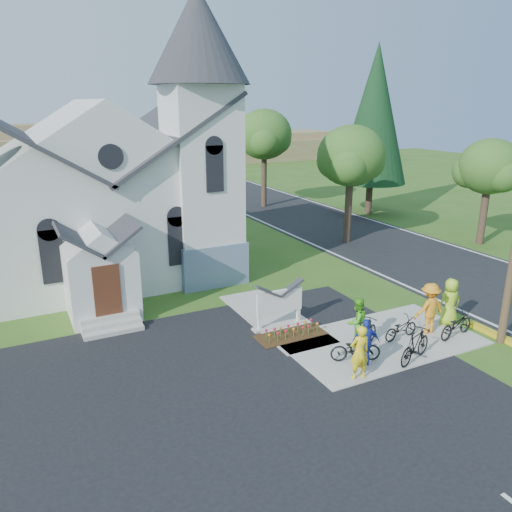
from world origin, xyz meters
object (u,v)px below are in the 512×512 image
church_sign (279,302)px  bike_3 (415,346)px  cyclist_1 (357,322)px  cyclist_3 (429,308)px  cyclist_4 (450,302)px  bike_0 (356,349)px  cyclist_0 (360,352)px  bike_4 (456,325)px  cyclist_2 (366,342)px  bike_1 (364,334)px  bike_2 (401,328)px

church_sign → bike_3: bearing=-58.8°
cyclist_1 → cyclist_3: bearing=165.8°
cyclist_4 → cyclist_1: bearing=9.3°
bike_0 → cyclist_4: 5.05m
cyclist_0 → cyclist_4: size_ratio=0.95×
cyclist_1 → cyclist_4: 4.27m
cyclist_0 → bike_4: bearing=-163.1°
cyclist_2 → cyclist_4: bearing=-150.5°
bike_0 → cyclist_3: (3.74, 0.53, 0.52)m
cyclist_2 → bike_0: bearing=-53.9°
church_sign → cyclist_3: size_ratio=1.14×
cyclist_1 → bike_1: (0.08, -0.33, -0.34)m
church_sign → cyclist_2: (1.04, -3.84, -0.17)m
church_sign → bike_3: 5.16m
church_sign → bike_4: size_ratio=1.23×
bike_3 → cyclist_0: bearing=70.5°
bike_0 → cyclist_2: 0.51m
cyclist_1 → cyclist_4: size_ratio=0.96×
church_sign → bike_2: (3.40, -2.92, -0.57)m
church_sign → bike_0: (0.93, -3.50, -0.54)m
bike_1 → bike_4: bike_1 is taller
cyclist_2 → bike_4: 4.28m
cyclist_1 → cyclist_2: cyclist_1 is taller
bike_2 → cyclist_4: 2.55m
cyclist_3 → cyclist_4: bearing=-169.0°
cyclist_3 → bike_1: bearing=2.5°
cyclist_1 → cyclist_2: 1.37m
cyclist_1 → bike_4: size_ratio=0.99×
cyclist_0 → bike_3: size_ratio=0.94×
bike_0 → cyclist_3: 3.82m
cyclist_1 → bike_1: cyclist_1 is taller
church_sign → cyclist_4: size_ratio=1.19×
cyclist_2 → bike_3: bearing=178.3°
bike_3 → church_sign: bearing=11.6°
cyclist_0 → bike_4: (4.95, 0.69, -0.41)m
cyclist_0 → cyclist_4: (5.55, 1.61, 0.05)m
cyclist_1 → bike_4: 3.86m
cyclist_0 → cyclist_2: size_ratio=1.09×
bike_0 → bike_4: 4.38m
bike_0 → cyclist_3: size_ratio=0.87×
church_sign → bike_0: 3.66m
bike_3 → bike_4: (2.64, 0.69, -0.09)m
cyclist_0 → bike_3: (2.31, 0.00, -0.31)m
bike_0 → bike_3: (1.73, -0.90, 0.13)m
cyclist_2 → bike_3: 1.73m
cyclist_1 → bike_2: 1.86m
church_sign → bike_2: church_sign is taller
cyclist_4 → bike_3: bearing=38.2°
cyclist_2 → bike_4: (4.26, 0.14, -0.33)m
bike_1 → bike_2: bearing=-113.1°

